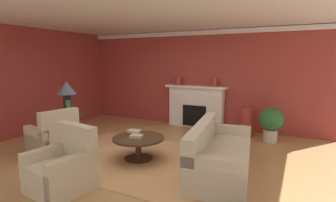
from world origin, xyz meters
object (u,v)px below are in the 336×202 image
object	(u,v)px
vase_on_side_table	(68,108)
potted_plant	(271,122)
armchair_near_window	(53,139)
armchair_facing_fireplace	(63,170)
vase_tall_corner	(247,122)
side_table	(69,126)
sofa	(219,156)
vase_mantel_right	(214,82)
coffee_table	(138,143)
table_lamp	(67,91)
fireplace	(196,108)
vase_mantel_left	(178,81)

from	to	relation	value
vase_on_side_table	potted_plant	distance (m)	4.73
armchair_near_window	armchair_facing_fireplace	world-z (taller)	same
vase_tall_corner	armchair_near_window	bearing A→B (deg)	-136.94
armchair_near_window	side_table	size ratio (longest dim) A/B	1.36
sofa	vase_mantel_right	distance (m)	3.14
side_table	vase_tall_corner	size ratio (longest dim) A/B	0.96
coffee_table	vase_mantel_right	distance (m)	3.13
table_lamp	armchair_facing_fireplace	bearing A→B (deg)	-45.03
vase_mantel_right	potted_plant	size ratio (longest dim) A/B	0.31
fireplace	armchair_near_window	xyz separation A→B (m)	(-1.85, -3.44, -0.27)
sofa	armchair_facing_fireplace	world-z (taller)	armchair_facing_fireplace
vase_on_side_table	table_lamp	bearing A→B (deg)	141.34
potted_plant	vase_mantel_right	bearing A→B (deg)	161.13
sofa	side_table	size ratio (longest dim) A/B	3.16
fireplace	potted_plant	distance (m)	2.19
sofa	vase_mantel_right	xyz separation A→B (m)	(-0.96, 2.80, 1.04)
fireplace	table_lamp	distance (m)	3.55
armchair_facing_fireplace	sofa	bearing A→B (deg)	40.49
fireplace	side_table	size ratio (longest dim) A/B	2.57
side_table	table_lamp	xyz separation A→B (m)	(0.00, -0.00, 0.82)
fireplace	vase_tall_corner	xyz separation A→B (m)	(1.51, -0.30, -0.21)
fireplace	vase_on_side_table	bearing A→B (deg)	-125.08
vase_mantel_right	potted_plant	xyz separation A→B (m)	(1.56, -0.53, -0.85)
sofa	side_table	world-z (taller)	sofa
vase_tall_corner	potted_plant	distance (m)	0.68
armchair_facing_fireplace	vase_tall_corner	distance (m)	4.61
armchair_near_window	vase_on_side_table	size ratio (longest dim) A/B	2.91
coffee_table	armchair_facing_fireplace	bearing A→B (deg)	-102.62
vase_mantel_right	armchair_near_window	bearing A→B (deg)	-125.28
vase_tall_corner	side_table	bearing A→B (deg)	-146.38
table_lamp	vase_tall_corner	world-z (taller)	table_lamp
coffee_table	side_table	bearing A→B (deg)	174.29
fireplace	side_table	bearing A→B (deg)	-128.23
armchair_near_window	vase_mantel_left	size ratio (longest dim) A/B	4.12
sofa	vase_on_side_table	distance (m)	3.57
sofa	vase_tall_corner	bearing A→B (deg)	90.01
side_table	table_lamp	size ratio (longest dim) A/B	0.93
armchair_facing_fireplace	table_lamp	size ratio (longest dim) A/B	1.27
sofa	armchair_near_window	size ratio (longest dim) A/B	2.33
fireplace	vase_mantel_left	xyz separation A→B (m)	(-0.55, -0.05, 0.75)
vase_tall_corner	sofa	bearing A→B (deg)	-89.99
armchair_facing_fireplace	table_lamp	bearing A→B (deg)	134.97
sofa	armchair_near_window	xyz separation A→B (m)	(-3.36, -0.59, 0.01)
armchair_near_window	table_lamp	distance (m)	1.20
coffee_table	vase_mantel_left	bearing A→B (deg)	99.46
armchair_facing_fireplace	vase_on_side_table	xyz separation A→B (m)	(-1.60, 1.63, 0.56)
vase_mantel_left	vase_tall_corner	size ratio (longest dim) A/B	0.32
armchair_facing_fireplace	table_lamp	distance (m)	2.64
potted_plant	fireplace	bearing A→B (deg)	164.55
table_lamp	vase_mantel_left	distance (m)	3.14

